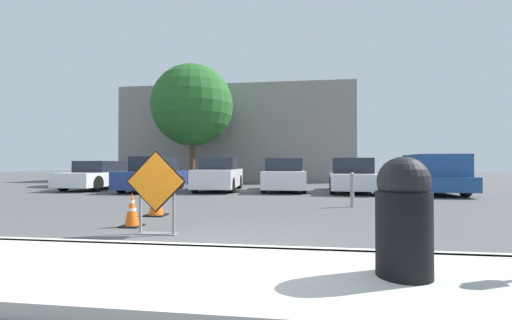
% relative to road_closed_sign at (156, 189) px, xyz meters
% --- Properties ---
extents(ground_plane, '(96.00, 96.00, 0.00)m').
position_rel_road_closed_sign_xyz_m(ground_plane, '(1.03, 8.81, -0.79)').
color(ground_plane, '#4C4C4F').
extents(sidewalk_strip, '(25.22, 2.05, 0.14)m').
position_rel_road_closed_sign_xyz_m(sidewalk_strip, '(1.03, -2.22, -0.72)').
color(sidewalk_strip, beige).
rests_on(sidewalk_strip, ground_plane).
extents(curb_lip, '(25.22, 0.20, 0.14)m').
position_rel_road_closed_sign_xyz_m(curb_lip, '(1.03, -1.19, -0.72)').
color(curb_lip, beige).
rests_on(curb_lip, ground_plane).
extents(road_closed_sign, '(1.07, 0.20, 1.45)m').
position_rel_road_closed_sign_xyz_m(road_closed_sign, '(0.00, 0.00, 0.00)').
color(road_closed_sign, black).
rests_on(road_closed_sign, ground_plane).
extents(traffic_cone_nearest, '(0.38, 0.38, 0.66)m').
position_rel_road_closed_sign_xyz_m(traffic_cone_nearest, '(-0.79, 0.66, -0.47)').
color(traffic_cone_nearest, black).
rests_on(traffic_cone_nearest, ground_plane).
extents(traffic_cone_second, '(0.47, 0.47, 0.72)m').
position_rel_road_closed_sign_xyz_m(traffic_cone_second, '(-0.93, 2.08, -0.44)').
color(traffic_cone_second, black).
rests_on(traffic_cone_second, ground_plane).
extents(parked_car_nearest, '(1.97, 4.41, 1.38)m').
position_rel_road_closed_sign_xyz_m(parked_car_nearest, '(-7.41, 9.95, -0.14)').
color(parked_car_nearest, white).
rests_on(parked_car_nearest, ground_plane).
extents(parked_car_second, '(1.84, 4.49, 1.57)m').
position_rel_road_closed_sign_xyz_m(parked_car_second, '(-4.39, 9.50, -0.08)').
color(parked_car_second, navy).
rests_on(parked_car_second, ground_plane).
extents(parked_car_third, '(2.03, 4.52, 1.52)m').
position_rel_road_closed_sign_xyz_m(parked_car_third, '(-1.37, 9.97, -0.08)').
color(parked_car_third, white).
rests_on(parked_car_third, ground_plane).
extents(parked_car_fourth, '(2.03, 4.16, 1.49)m').
position_rel_road_closed_sign_xyz_m(parked_car_fourth, '(1.65, 10.14, -0.10)').
color(parked_car_fourth, white).
rests_on(parked_car_fourth, ground_plane).
extents(parked_car_fifth, '(2.19, 4.53, 1.50)m').
position_rel_road_closed_sign_xyz_m(parked_car_fifth, '(4.67, 9.95, -0.11)').
color(parked_car_fifth, silver).
rests_on(parked_car_fifth, ground_plane).
extents(pickup_truck, '(2.15, 5.42, 1.61)m').
position_rel_road_closed_sign_xyz_m(pickup_truck, '(7.69, 9.60, -0.07)').
color(pickup_truck, navy).
rests_on(pickup_truck, ground_plane).
extents(trash_bin, '(0.52, 0.52, 1.15)m').
position_rel_road_closed_sign_xyz_m(trash_bin, '(3.48, -2.17, -0.07)').
color(trash_bin, black).
rests_on(trash_bin, sidewalk_strip).
extents(bollard_nearest, '(0.12, 0.12, 0.99)m').
position_rel_road_closed_sign_xyz_m(bollard_nearest, '(3.91, 4.43, -0.27)').
color(bollard_nearest, gray).
rests_on(bollard_nearest, ground_plane).
extents(bollard_second, '(0.12, 0.12, 1.11)m').
position_rel_road_closed_sign_xyz_m(bollard_second, '(5.58, 4.43, -0.21)').
color(bollard_second, gray).
rests_on(bollard_second, ground_plane).
extents(building_facade_backdrop, '(16.82, 5.00, 6.87)m').
position_rel_road_closed_sign_xyz_m(building_facade_backdrop, '(-2.36, 20.05, 2.64)').
color(building_facade_backdrop, gray).
rests_on(building_facade_backdrop, ground_plane).
extents(street_tree_behind_lot, '(5.07, 5.07, 7.44)m').
position_rel_road_closed_sign_xyz_m(street_tree_behind_lot, '(-4.31, 14.86, 4.11)').
color(street_tree_behind_lot, '#513823').
rests_on(street_tree_behind_lot, ground_plane).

